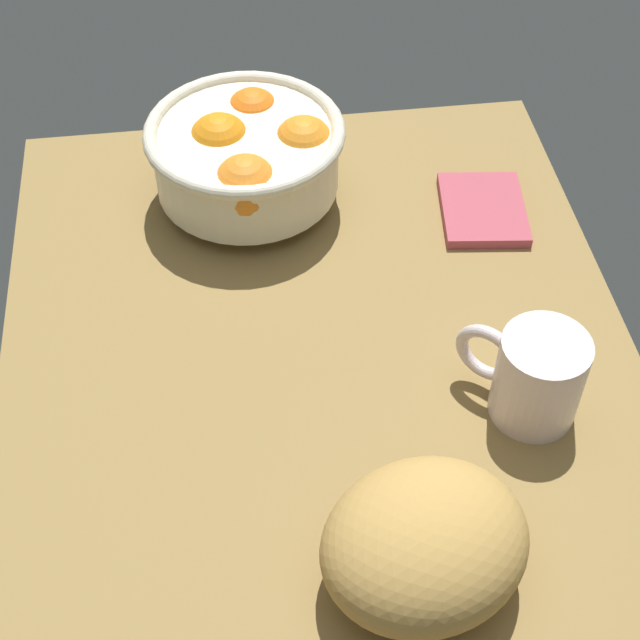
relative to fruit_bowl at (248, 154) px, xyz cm
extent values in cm
cube|color=olive|center=(25.11, 4.70, -7.76)|extent=(78.83, 62.37, 3.00)
cylinder|color=silver|center=(-0.18, -0.26, -5.34)|extent=(9.56, 9.56, 1.83)
cylinder|color=silver|center=(-0.18, -0.26, -0.79)|extent=(20.40, 20.40, 7.27)
torus|color=silver|center=(-0.18, -0.26, 2.84)|extent=(22.00, 22.00, 1.60)
sphere|color=orange|center=(-5.74, 1.05, 0.72)|extent=(6.56, 6.56, 6.56)
sphere|color=orange|center=(-0.79, -3.02, 0.83)|extent=(7.20, 7.20, 7.20)
sphere|color=orange|center=(6.62, -0.75, 0.81)|extent=(7.08, 7.08, 7.08)
sphere|color=orange|center=(0.75, 6.05, 0.81)|extent=(7.06, 7.06, 7.06)
ellipsoid|color=#BA8E48|center=(48.94, 9.75, -1.15)|extent=(19.36, 20.79, 10.21)
cube|color=#B34B59|center=(6.22, 25.63, -5.65)|extent=(12.59, 10.49, 1.22)
cylinder|color=silver|center=(33.66, 23.42, -1.58)|extent=(8.05, 8.05, 9.36)
torus|color=silver|center=(30.17, 19.54, -1.58)|extent=(5.20, 5.59, 6.44)
camera|label=1|loc=(84.73, -3.19, 66.21)|focal=54.00mm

